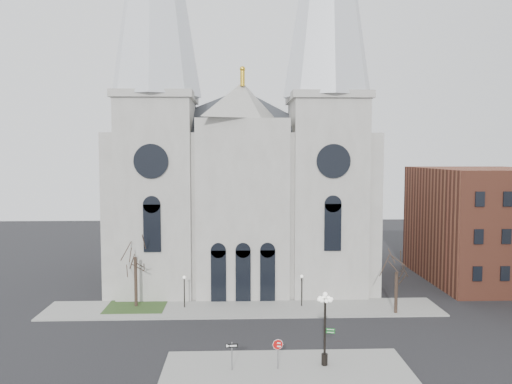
{
  "coord_description": "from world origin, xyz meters",
  "views": [
    {
      "loc": [
        -0.45,
        -38.55,
        15.71
      ],
      "look_at": [
        1.18,
        8.0,
        12.18
      ],
      "focal_mm": 35.0,
      "sensor_mm": 36.0,
      "label": 1
    }
  ],
  "objects_px": {
    "stop_sign": "(278,347)",
    "street_name_sign": "(326,340)",
    "one_way_sign": "(232,351)",
    "globe_lamp": "(325,319)"
  },
  "relations": [
    {
      "from": "street_name_sign",
      "to": "stop_sign",
      "type": "bearing_deg",
      "value": -142.84
    },
    {
      "from": "globe_lamp",
      "to": "one_way_sign",
      "type": "xyz_separation_m",
      "value": [
        -6.84,
        -0.67,
        -2.04
      ]
    },
    {
      "from": "stop_sign",
      "to": "street_name_sign",
      "type": "height_order",
      "value": "street_name_sign"
    },
    {
      "from": "stop_sign",
      "to": "street_name_sign",
      "type": "xyz_separation_m",
      "value": [
        3.86,
        1.8,
        -0.18
      ]
    },
    {
      "from": "one_way_sign",
      "to": "stop_sign",
      "type": "bearing_deg",
      "value": -2.21
    },
    {
      "from": "stop_sign",
      "to": "globe_lamp",
      "type": "bearing_deg",
      "value": 23.09
    },
    {
      "from": "one_way_sign",
      "to": "street_name_sign",
      "type": "relative_size",
      "value": 0.85
    },
    {
      "from": "globe_lamp",
      "to": "street_name_sign",
      "type": "xyz_separation_m",
      "value": [
        0.35,
        1.25,
        -2.04
      ]
    },
    {
      "from": "stop_sign",
      "to": "globe_lamp",
      "type": "xyz_separation_m",
      "value": [
        3.51,
        0.55,
        1.85
      ]
    },
    {
      "from": "one_way_sign",
      "to": "street_name_sign",
      "type": "height_order",
      "value": "street_name_sign"
    }
  ]
}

